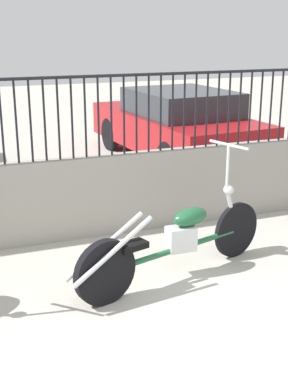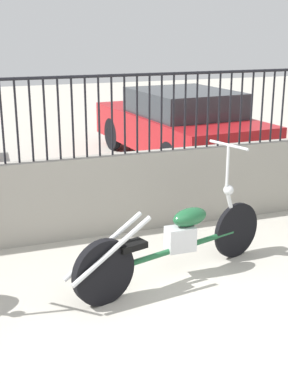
% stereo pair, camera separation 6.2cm
% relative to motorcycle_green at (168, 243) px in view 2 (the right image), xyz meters
% --- Properties ---
extents(ground_plane, '(40.00, 40.00, 0.00)m').
position_rel_motorcycle_green_xyz_m(ground_plane, '(-0.18, -1.55, -0.40)').
color(ground_plane, '#B7B2A5').
extents(low_wall, '(10.41, 0.18, 0.96)m').
position_rel_motorcycle_green_xyz_m(low_wall, '(-0.18, 1.43, 0.09)').
color(low_wall, '#9E998E').
rests_on(low_wall, ground_plane).
extents(fence_railing, '(10.41, 0.04, 0.92)m').
position_rel_motorcycle_green_xyz_m(fence_railing, '(-0.18, 1.43, 1.15)').
color(fence_railing, black).
rests_on(fence_railing, low_wall).
extents(motorcycle_green, '(2.30, 0.89, 1.28)m').
position_rel_motorcycle_green_xyz_m(motorcycle_green, '(0.00, 0.00, 0.00)').
color(motorcycle_green, black).
rests_on(motorcycle_green, ground_plane).
extents(car_red, '(2.06, 4.14, 1.30)m').
position_rel_motorcycle_green_xyz_m(car_red, '(2.13, 4.53, 0.27)').
color(car_red, black).
rests_on(car_red, ground_plane).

